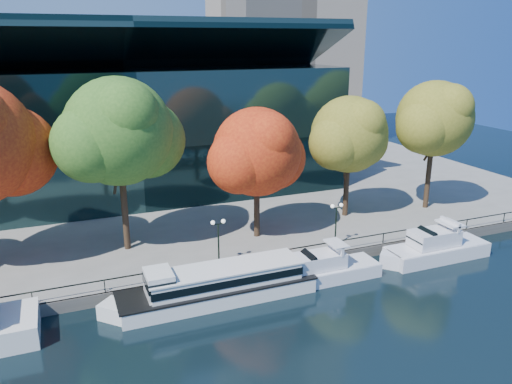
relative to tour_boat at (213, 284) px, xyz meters
name	(u,v)px	position (x,y,z in m)	size (l,w,h in m)	color
ground	(245,299)	(2.28, -0.69, -1.34)	(160.00, 160.00, 0.00)	black
promenade	(154,177)	(2.28, 35.68, -0.84)	(90.00, 67.08, 1.00)	slate
railing	(231,259)	(2.28, 2.56, 0.60)	(88.20, 0.08, 0.99)	black
convention_building	(125,128)	(-1.72, 31.09, 7.17)	(50.00, 24.57, 21.43)	black
tour_boat	(213,284)	(0.00, 0.00, 0.00)	(16.62, 3.71, 3.15)	silver
cruiser_near	(318,270)	(8.95, -0.16, -0.36)	(10.91, 2.81, 3.16)	silver
cruiser_far	(433,248)	(20.68, -0.30, -0.20)	(10.98, 3.04, 3.59)	silver
tree_2	(121,134)	(-4.77, 10.16, 10.17)	(11.57, 9.49, 15.34)	black
tree_3	(259,154)	(7.24, 8.61, 7.76)	(10.26, 8.41, 12.38)	black
tree_4	(351,136)	(18.28, 10.54, 8.29)	(9.89, 8.11, 12.76)	black
tree_5	(436,120)	(28.14, 9.43, 9.50)	(10.17, 8.34, 14.09)	black
lamp_1	(218,232)	(1.67, 3.81, 2.64)	(1.26, 0.36, 4.03)	black
lamp_2	(336,215)	(12.88, 3.81, 2.64)	(1.26, 0.36, 4.03)	black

